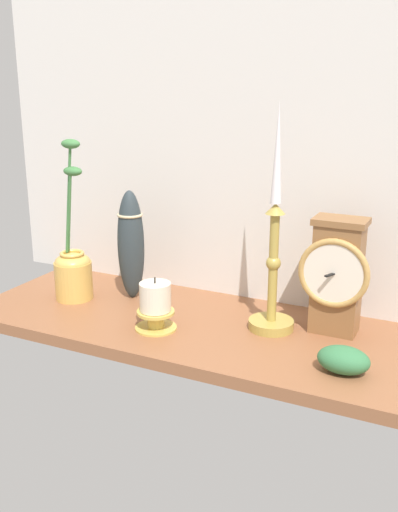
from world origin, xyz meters
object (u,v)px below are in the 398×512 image
brass_vase_jar (74,267)px  candlestick_tall_left (273,262)px  mantel_clock (337,275)px  pillar_candle_front (155,306)px  tall_ceramic_vase (131,244)px

brass_vase_jar → candlestick_tall_left: bearing=3.8°
mantel_clock → brass_vase_jar: bearing=-173.3°
mantel_clock → brass_vase_jar: 57.01cm
candlestick_tall_left → mantel_clock: bearing=17.7°
pillar_candle_front → tall_ceramic_vase: bearing=136.3°
candlestick_tall_left → brass_vase_jar: candlestick_tall_left is taller
pillar_candle_front → brass_vase_jar: bearing=164.2°
mantel_clock → candlestick_tall_left: size_ratio=0.52×
candlestick_tall_left → tall_ceramic_vase: size_ratio=1.79×
tall_ceramic_vase → candlestick_tall_left: bearing=-4.8°
candlestick_tall_left → pillar_candle_front: size_ratio=4.07×
mantel_clock → pillar_candle_front: size_ratio=2.11×
candlestick_tall_left → brass_vase_jar: (-45.08, -3.01, -6.44)cm
candlestick_tall_left → pillar_candle_front: (-20.36, -10.01, -8.88)cm
brass_vase_jar → tall_ceramic_vase: size_ratio=1.45×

